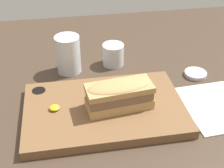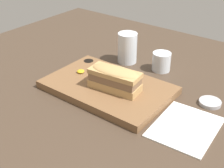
{
  "view_description": "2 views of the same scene",
  "coord_description": "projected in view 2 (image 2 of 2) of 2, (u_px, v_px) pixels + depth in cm",
  "views": [
    {
      "loc": [
        -9.88,
        -60.56,
        53.19
      ],
      "look_at": [
        0.83,
        2.09,
        8.82
      ],
      "focal_mm": 50.0,
      "sensor_mm": 36.0,
      "label": 1
    },
    {
      "loc": [
        52.23,
        -68.29,
        54.02
      ],
      "look_at": [
        2.29,
        -3.36,
        7.06
      ],
      "focal_mm": 50.0,
      "sensor_mm": 36.0,
      "label": 2
    }
  ],
  "objects": [
    {
      "name": "serving_board",
      "position": [
        108.0,
        87.0,
        1.0
      ],
      "size": [
        39.67,
        25.52,
        2.46
      ],
      "color": "brown",
      "rests_on": "dining_table"
    },
    {
      "name": "mustard_dollop",
      "position": [
        81.0,
        71.0,
        1.07
      ],
      "size": [
        2.57,
        2.57,
        1.03
      ],
      "color": "gold",
      "rests_on": "serving_board"
    },
    {
      "name": "sandwich",
      "position": [
        115.0,
        78.0,
        0.95
      ],
      "size": [
        16.68,
        8.45,
        7.29
      ],
      "rotation": [
        0.0,
        0.0,
        0.11
      ],
      "color": "tan",
      "rests_on": "serving_board"
    },
    {
      "name": "dining_table",
      "position": [
        113.0,
        94.0,
        1.01
      ],
      "size": [
        147.2,
        125.69,
        2.0
      ],
      "color": "#423326",
      "rests_on": "ground"
    },
    {
      "name": "water_glass",
      "position": [
        127.0,
        50.0,
        1.17
      ],
      "size": [
        7.24,
        7.24,
        11.42
      ],
      "color": "silver",
      "rests_on": "dining_table"
    },
    {
      "name": "napkin",
      "position": [
        185.0,
        127.0,
        0.84
      ],
      "size": [
        16.87,
        20.51,
        0.4
      ],
      "rotation": [
        0.0,
        0.0,
        0.06
      ],
      "color": "white",
      "rests_on": "dining_table"
    },
    {
      "name": "condiment_dish",
      "position": [
        210.0,
        103.0,
        0.94
      ],
      "size": [
        6.59,
        6.59,
        1.16
      ],
      "color": "#B2B2B7",
      "rests_on": "dining_table"
    },
    {
      "name": "wine_glass",
      "position": [
        161.0,
        62.0,
        1.12
      ],
      "size": [
        6.61,
        6.61,
        6.74
      ],
      "color": "silver",
      "rests_on": "dining_table"
    }
  ]
}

